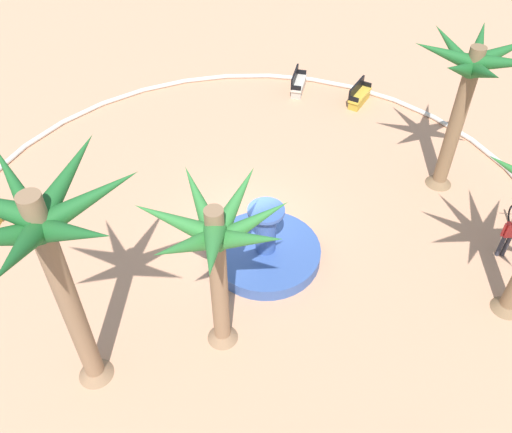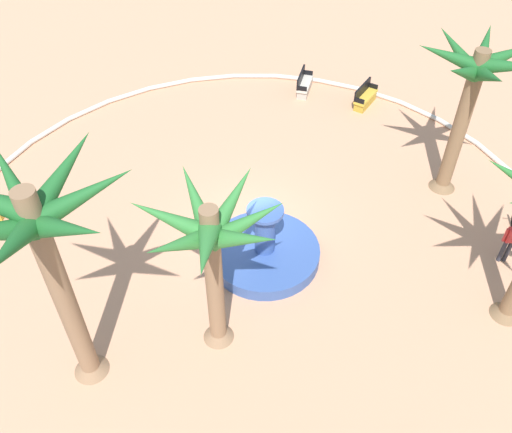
# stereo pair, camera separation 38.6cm
# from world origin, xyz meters

# --- Properties ---
(ground_plane) EXTENTS (80.00, 80.00, 0.00)m
(ground_plane) POSITION_xyz_m (0.00, 0.00, 0.00)
(ground_plane) COLOR tan
(plaza_curb) EXTENTS (21.36, 21.36, 0.20)m
(plaza_curb) POSITION_xyz_m (0.00, 0.00, 0.10)
(plaza_curb) COLOR silver
(plaza_curb) RESTS_ON ground
(fountain) EXTENTS (3.66, 3.66, 2.21)m
(fountain) POSITION_xyz_m (-1.39, 0.27, 0.31)
(fountain) COLOR #38569E
(fountain) RESTS_ON ground
(palm_tree_by_curb) EXTENTS (3.96, 4.09, 5.88)m
(palm_tree_by_curb) POSITION_xyz_m (-1.36, -7.46, 4.33)
(palm_tree_by_curb) COLOR brown
(palm_tree_by_curb) RESTS_ON ground
(palm_tree_mid_plaza) EXTENTS (3.86, 3.82, 5.37)m
(palm_tree_mid_plaza) POSITION_xyz_m (-3.53, 2.94, 3.96)
(palm_tree_mid_plaza) COLOR #8E6B4C
(palm_tree_mid_plaza) RESTS_ON ground
(palm_tree_far_side) EXTENTS (4.33, 4.50, 6.87)m
(palm_tree_far_side) POSITION_xyz_m (-2.81, 6.54, 5.12)
(palm_tree_far_side) COLOR #8E6B4C
(palm_tree_far_side) RESTS_ON ground
(bench_north) EXTENTS (1.23, 1.64, 1.00)m
(bench_north) POSITION_xyz_m (4.77, -8.27, 0.35)
(bench_north) COLOR gold
(bench_north) RESTS_ON ground
(bench_southwest) EXTENTS (1.52, 1.45, 1.00)m
(bench_southwest) POSITION_xyz_m (7.02, -6.40, 0.35)
(bench_southwest) COLOR beige
(bench_southwest) RESTS_ON ground
(person_cyclist_helmet) EXTENTS (0.34, 0.48, 1.71)m
(person_cyclist_helmet) POSITION_xyz_m (-5.17, -6.64, 0.96)
(person_cyclist_helmet) COLOR #33333D
(person_cyclist_helmet) RESTS_ON ground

